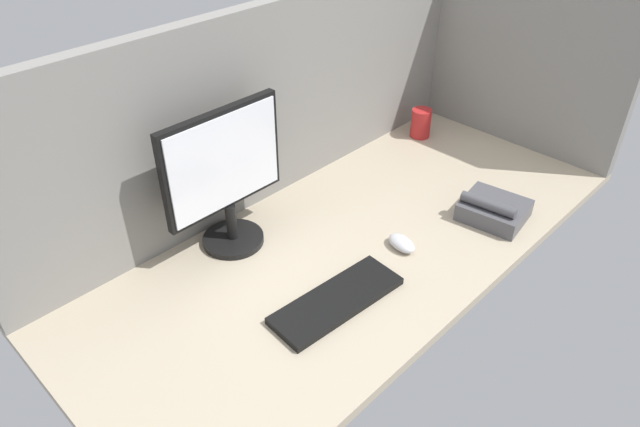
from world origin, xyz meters
The scene contains 8 objects.
ground_plane centered at (0.00, 0.00, -1.50)cm, with size 180.00×80.00×3.00cm, color tan.
cubicle_wall_back centered at (0.00, 37.50, 30.77)cm, with size 180.00×5.00×61.53cm.
cubicle_wall_side centered at (87.50, 0.00, 30.77)cm, with size 5.00×80.00×61.53cm, color gray.
monitor centered at (-27.53, 25.12, 22.93)cm, with size 37.95×18.00×42.08cm.
keyboard centered at (-24.97, -15.08, 1.00)cm, with size 37.00×13.00×2.00cm, color black.
mouse centered at (4.95, -12.90, 1.70)cm, with size 5.60×9.60×3.40cm, color silver.
mug_red_plastic centered at (64.72, 24.73, 5.52)cm, with size 7.57×7.57×11.05cm.
desk_phone centered at (36.58, -24.03, 3.19)cm, with size 19.60×21.29×8.80cm.
Camera 1 is at (-106.06, -88.35, 107.23)cm, focal length 32.59 mm.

